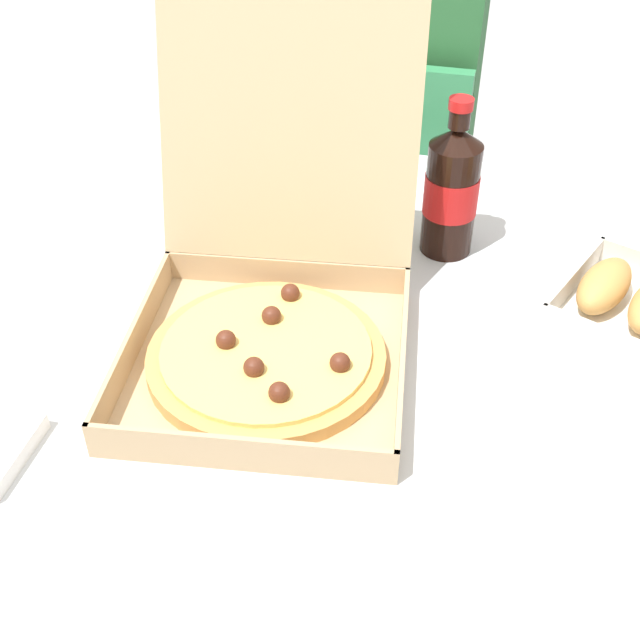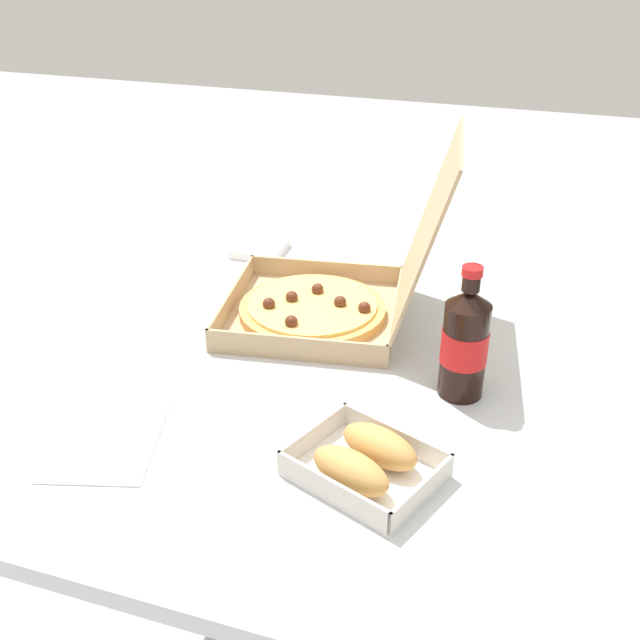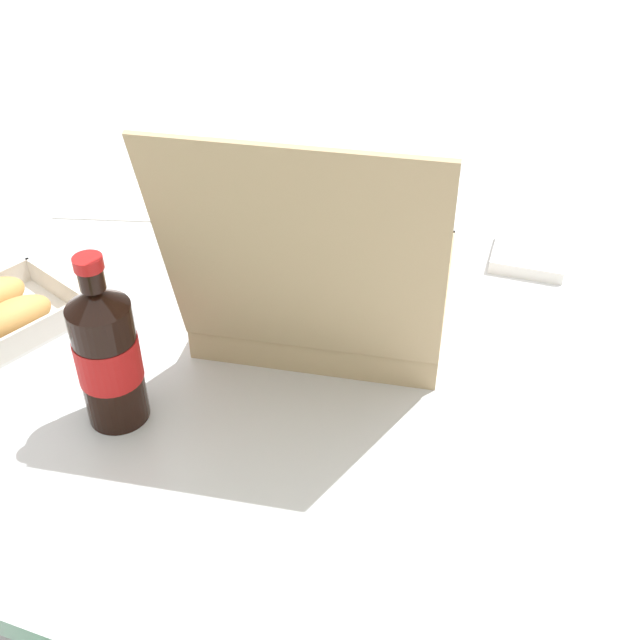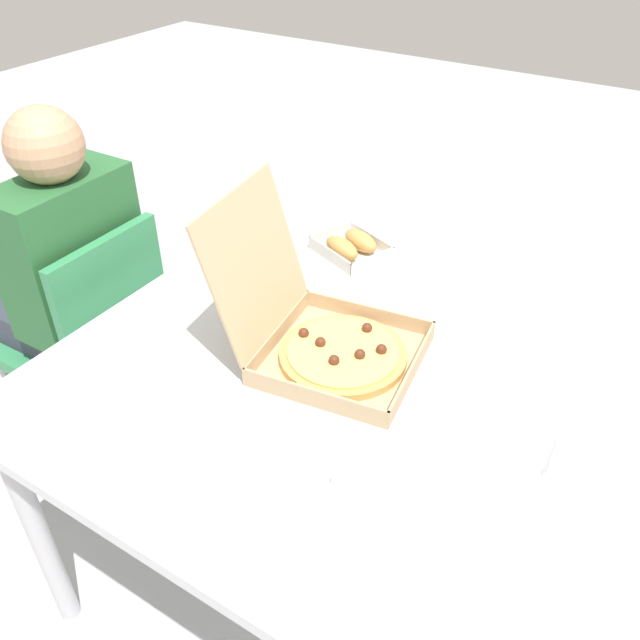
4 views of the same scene
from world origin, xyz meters
name	(u,v)px [view 4 (image 4 of 4)]	position (x,y,z in m)	size (l,w,h in m)	color
ground_plane	(329,533)	(0.00, 0.00, 0.00)	(10.00, 10.00, 0.00)	#B2B2B7
dining_table	(331,362)	(0.00, 0.00, 0.66)	(1.28, 1.04, 0.72)	silver
chair	(95,336)	(-0.08, 0.76, 0.48)	(0.41, 0.41, 0.83)	#338451
diner_person	(65,270)	(-0.08, 0.82, 0.69)	(0.36, 0.41, 1.15)	#333847
pizza_box_open	(327,339)	(-0.06, -0.02, 0.77)	(0.38, 0.46, 0.35)	tan
bread_side_box	(351,246)	(0.36, 0.15, 0.75)	(0.21, 0.23, 0.06)	white
cola_bottle	(271,253)	(0.11, 0.25, 0.82)	(0.07, 0.07, 0.22)	black
paper_menu	(489,288)	(0.39, -0.23, 0.73)	(0.21, 0.15, 0.00)	white
napkin_pile	(373,472)	(-0.30, -0.27, 0.73)	(0.11, 0.11, 0.02)	white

